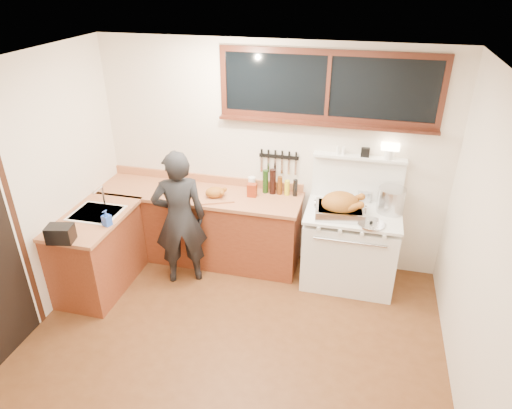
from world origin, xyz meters
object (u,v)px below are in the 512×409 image
(cutting_board, at_px, (215,194))
(roast_turkey, at_px, (341,206))
(man, at_px, (180,219))
(vintage_stove, at_px, (350,245))

(cutting_board, height_order, roast_turkey, roast_turkey)
(cutting_board, bearing_deg, man, -128.96)
(vintage_stove, xyz_separation_m, roast_turkey, (-0.14, -0.12, 0.54))
(cutting_board, bearing_deg, vintage_stove, 2.46)
(man, bearing_deg, vintage_stove, 13.23)
(man, distance_m, cutting_board, 0.50)
(vintage_stove, bearing_deg, cutting_board, -177.54)
(vintage_stove, height_order, roast_turkey, vintage_stove)
(man, relative_size, roast_turkey, 2.86)
(vintage_stove, distance_m, man, 1.92)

